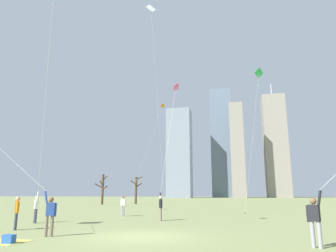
% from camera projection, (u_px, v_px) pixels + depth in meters
% --- Properties ---
extents(ground_plane, '(400.00, 400.00, 0.00)m').
position_uv_depth(ground_plane, '(139.00, 237.00, 13.00)').
color(ground_plane, '#848E56').
extents(kite_flyer_midfield_left_purple, '(8.29, 1.19, 8.27)m').
position_uv_depth(kite_flyer_midfield_left_purple, '(16.00, 178.00, 13.65)').
color(kite_flyer_midfield_left_purple, '#726656').
rests_on(kite_flyer_midfield_left_purple, ground).
extents(kite_flyer_foreground_right_pink, '(0.68, 8.63, 12.59)m').
position_uv_depth(kite_flyer_foreground_right_pink, '(163.00, 185.00, 22.14)').
color(kite_flyer_foreground_right_pink, '#726656').
rests_on(kite_flyer_foreground_right_pink, ground).
extents(kite_flyer_foreground_left_teal, '(3.70, 5.84, 13.33)m').
position_uv_depth(kite_flyer_foreground_left_teal, '(38.00, 183.00, 18.78)').
color(kite_flyer_foreground_left_teal, '#33384C').
rests_on(kite_flyer_foreground_left_teal, ground).
extents(bystander_far_off_by_trees, '(0.43, 0.36, 1.62)m').
position_uv_depth(bystander_far_off_by_trees, '(123.00, 205.00, 25.16)').
color(bystander_far_off_by_trees, gray).
rests_on(bystander_far_off_by_trees, ground).
extents(bystander_strolling_midfield, '(0.36, 0.43, 1.62)m').
position_uv_depth(bystander_strolling_midfield, '(17.00, 211.00, 15.54)').
color(bystander_strolling_midfield, '#33384C').
rests_on(bystander_strolling_midfield, ground).
extents(distant_kite_low_near_trees_green, '(2.80, 2.75, 14.94)m').
position_uv_depth(distant_kite_low_near_trees_green, '(258.00, 81.00, 32.77)').
color(distant_kite_low_near_trees_green, green).
rests_on(distant_kite_low_near_trees_green, ground).
extents(distant_kite_drifting_left_white, '(2.03, 2.43, 25.32)m').
position_uv_depth(distant_kite_drifting_left_white, '(152.00, 21.00, 39.07)').
color(distant_kite_drifting_left_white, white).
rests_on(distant_kite_drifting_left_white, ground).
extents(distant_kite_high_overhead_orange, '(4.37, 5.56, 16.40)m').
position_uv_depth(distant_kite_high_overhead_orange, '(159.00, 117.00, 50.36)').
color(distant_kite_high_overhead_orange, orange).
rests_on(distant_kite_high_overhead_orange, ground).
extents(picnic_spot, '(1.89, 1.52, 0.31)m').
position_uv_depth(picnic_spot, '(6.00, 240.00, 11.37)').
color(picnic_spot, '#D8BF4C').
rests_on(picnic_spot, ground).
extents(bare_tree_left_of_center, '(2.08, 2.18, 5.08)m').
position_uv_depth(bare_tree_left_of_center, '(102.00, 188.00, 53.32)').
color(bare_tree_left_of_center, '#4C3828').
rests_on(bare_tree_left_of_center, ground).
extents(bare_tree_right_of_center, '(1.85, 2.67, 4.89)m').
position_uv_depth(bare_tree_right_of_center, '(136.00, 189.00, 55.91)').
color(bare_tree_right_of_center, '#4C3828').
rests_on(bare_tree_right_of_center, ground).
extents(skyline_tall_tower, '(11.31, 10.25, 42.11)m').
position_uv_depth(skyline_tall_tower, '(179.00, 153.00, 149.29)').
color(skyline_tall_tower, gray).
rests_on(skyline_tall_tower, ground).
extents(skyline_wide_slab, '(10.94, 7.52, 56.74)m').
position_uv_depth(skyline_wide_slab, '(222.00, 142.00, 163.50)').
color(skyline_wide_slab, slate).
rests_on(skyline_wide_slab, ground).
extents(skyline_squat_block, '(11.24, 11.23, 58.90)m').
position_uv_depth(skyline_squat_block, '(275.00, 145.00, 158.82)').
color(skyline_squat_block, gray).
rests_on(skyline_squat_block, ground).
extents(skyline_mid_tower_right, '(6.25, 6.68, 43.85)m').
position_uv_depth(skyline_mid_tower_right, '(237.00, 149.00, 144.14)').
color(skyline_mid_tower_right, gray).
rests_on(skyline_mid_tower_right, ground).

